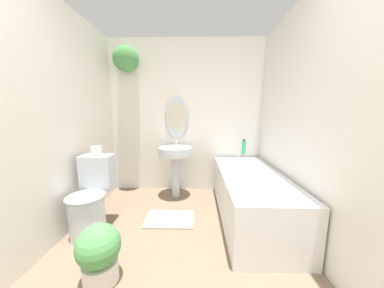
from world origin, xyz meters
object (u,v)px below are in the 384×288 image
object	(u,v)px
pedestal_sink	(175,157)
shampoo_bottle	(244,148)
potted_plant	(99,252)
toilet	(91,200)
toilet_paper_roll	(96,151)
bathtub	(250,195)

from	to	relation	value
pedestal_sink	shampoo_bottle	bearing A→B (deg)	5.47
potted_plant	toilet	bearing A→B (deg)	122.50
toilet_paper_roll	toilet	bearing A→B (deg)	-90.00
pedestal_sink	potted_plant	world-z (taller)	pedestal_sink
toilet	shampoo_bottle	bearing A→B (deg)	28.93
bathtub	potted_plant	bearing A→B (deg)	-145.44
toilet_paper_roll	shampoo_bottle	bearing A→B (deg)	24.44
potted_plant	toilet_paper_roll	size ratio (longest dim) A/B	4.16
toilet_paper_roll	potted_plant	bearing A→B (deg)	-63.67
pedestal_sink	potted_plant	bearing A→B (deg)	-104.52
toilet	pedestal_sink	distance (m)	1.24
bathtub	shampoo_bottle	distance (m)	0.83
toilet	toilet_paper_roll	bearing A→B (deg)	90.00
pedestal_sink	shampoo_bottle	size ratio (longest dim) A/B	3.73
toilet	bathtub	xyz separation A→B (m)	(1.77, 0.32, -0.06)
bathtub	pedestal_sink	bearing A→B (deg)	148.58
toilet	potted_plant	size ratio (longest dim) A/B	1.75
potted_plant	toilet_paper_roll	distance (m)	1.09
pedestal_sink	toilet_paper_roll	size ratio (longest dim) A/B	7.87
toilet	toilet_paper_roll	size ratio (longest dim) A/B	7.29
toilet	shampoo_bottle	size ratio (longest dim) A/B	3.45
shampoo_bottle	potted_plant	world-z (taller)	shampoo_bottle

